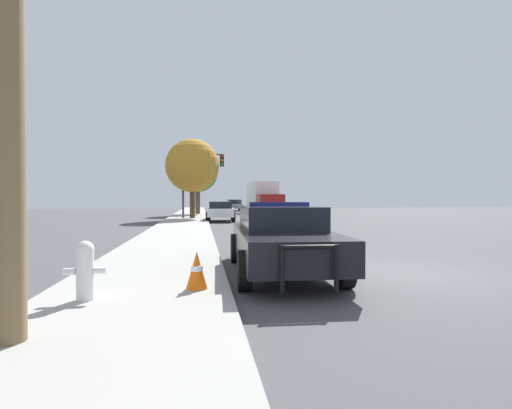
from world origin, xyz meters
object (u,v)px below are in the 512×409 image
car_background_oncoming (268,207)px  car_background_distant (234,205)px  car_background_midblock (221,211)px  fire_hydrant (85,268)px  traffic_light (200,172)px  box_truck (263,197)px  tree_sidewalk_mid (192,166)px  tree_sidewalk_far (198,172)px  police_car (281,237)px  traffic_cone (197,270)px

car_background_oncoming → car_background_distant: 11.72m
car_background_oncoming → car_background_midblock: 11.56m
fire_hydrant → traffic_light: 24.39m
box_truck → tree_sidewalk_mid: tree_sidewalk_mid is taller
traffic_light → tree_sidewalk_far: bearing=91.6°
police_car → traffic_cone: 2.63m
traffic_light → box_truck: bearing=58.7°
police_car → traffic_cone: police_car is taller
traffic_light → box_truck: (6.53, 10.75, -1.88)m
tree_sidewalk_far → traffic_cone: tree_sidewalk_far is taller
box_truck → car_background_midblock: bearing=65.7°
car_background_midblock → traffic_light: bearing=122.7°
traffic_light → tree_sidewalk_mid: tree_sidewalk_mid is taller
tree_sidewalk_far → car_background_oncoming: bearing=2.1°
car_background_midblock → box_truck: size_ratio=0.51×
box_truck → tree_sidewalk_far: 7.79m
box_truck → car_background_oncoming: bearing=87.4°
traffic_light → car_background_midblock: (1.44, -2.52, -2.86)m
traffic_light → traffic_cone: size_ratio=7.96×
police_car → car_background_midblock: size_ratio=1.31×
traffic_light → car_background_oncoming: (6.57, 7.85, -2.88)m
box_truck → tree_sidewalk_far: bearing=21.8°
car_background_distant → police_car: bearing=-95.8°
police_car → tree_sidewalk_far: (-2.01, 29.35, 3.25)m
police_car → tree_sidewalk_mid: bearing=-81.7°
traffic_cone → box_truck: bearing=79.3°
police_car → fire_hydrant: police_car is taller
car_background_distant → traffic_cone: (-4.17, -42.97, -0.30)m
traffic_light → traffic_cone: (0.01, -23.65, -3.15)m
car_background_oncoming → tree_sidewalk_mid: size_ratio=0.80×
car_background_midblock → car_background_distant: size_ratio=0.90×
tree_sidewalk_far → traffic_light: bearing=-88.4°
traffic_light → tree_sidewalk_far: tree_sidewalk_far is taller
traffic_cone → tree_sidewalk_mid: bearing=91.4°
traffic_light → tree_sidewalk_mid: 0.76m
police_car → box_truck: box_truck is taller
traffic_light → traffic_cone: bearing=-90.0°
police_car → traffic_light: 22.01m
fire_hydrant → traffic_cone: fire_hydrant is taller
fire_hydrant → car_background_oncoming: (8.18, 31.99, 0.12)m
police_car → tree_sidewalk_far: tree_sidewalk_far is taller
car_background_midblock → tree_sidewalk_mid: tree_sidewalk_mid is taller
car_background_midblock → tree_sidewalk_mid: bearing=135.3°
car_background_oncoming → tree_sidewalk_far: (-6.77, -0.25, 3.31)m
traffic_light → police_car: bearing=-85.3°
car_background_midblock → tree_sidewalk_mid: (-1.99, 2.17, 3.27)m
police_car → car_background_oncoming: bearing=-97.0°
car_background_midblock → fire_hydrant: bearing=-95.2°
police_car → traffic_light: traffic_light is taller
police_car → car_background_distant: (2.38, 41.08, -0.03)m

